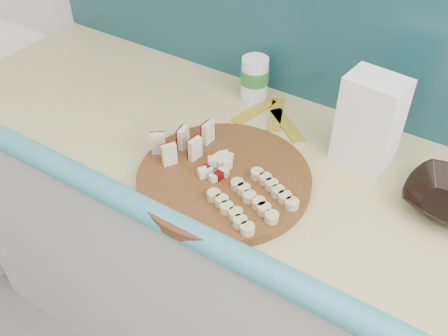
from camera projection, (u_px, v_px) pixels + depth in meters
kitchen_counter at (308, 298)px, 1.43m from camera, size 2.20×0.63×0.91m
backsplash at (396, 32)px, 1.15m from camera, size 2.20×0.02×0.50m
cutting_board at (224, 179)px, 1.13m from camera, size 0.51×0.51×0.02m
apple_wedges at (183, 143)px, 1.16m from camera, size 0.11×0.15×0.05m
apple_chunks at (218, 166)px, 1.13m from camera, size 0.07×0.06×0.02m
banana_slices at (254, 200)px, 1.05m from camera, size 0.18×0.18×0.02m
flour_bag at (369, 121)px, 1.12m from camera, size 0.14×0.11×0.22m
canister at (255, 78)px, 1.35m from camera, size 0.08×0.08×0.12m
banana_peel at (272, 117)px, 1.32m from camera, size 0.20×0.17×0.01m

